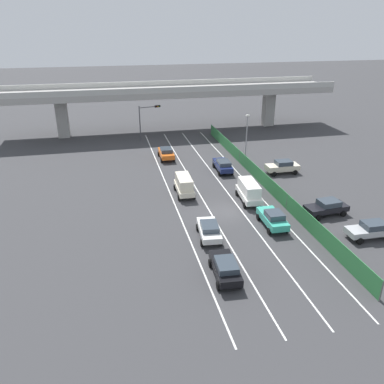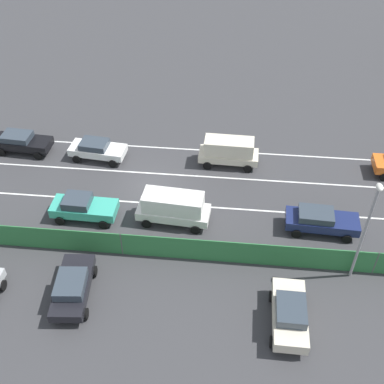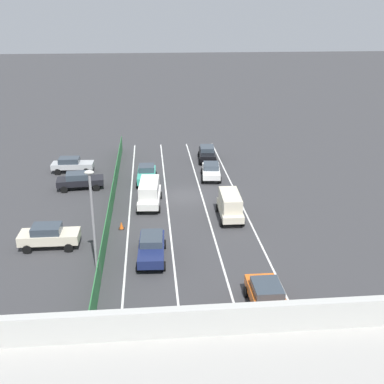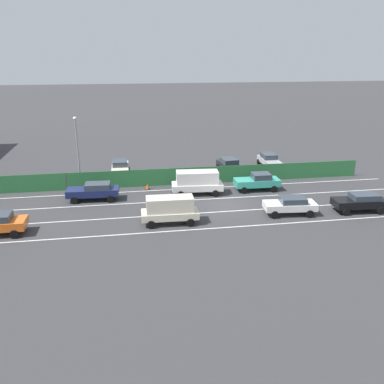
{
  "view_description": "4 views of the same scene",
  "coord_description": "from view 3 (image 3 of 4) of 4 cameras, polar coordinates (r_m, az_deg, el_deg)",
  "views": [
    {
      "loc": [
        -11.42,
        -34.66,
        18.29
      ],
      "look_at": [
        -2.99,
        2.99,
        1.26
      ],
      "focal_mm": 36.29,
      "sensor_mm": 36.0,
      "label": 1
    },
    {
      "loc": [
        25.87,
        5.49,
        22.67
      ],
      "look_at": [
        1.89,
        3.11,
        1.51
      ],
      "focal_mm": 44.92,
      "sensor_mm": 36.0,
      "label": 2
    },
    {
      "loc": [
        2.99,
        41.16,
        16.35
      ],
      "look_at": [
        -0.37,
        4.01,
        1.93
      ],
      "focal_mm": 44.79,
      "sensor_mm": 36.0,
      "label": 3
    },
    {
      "loc": [
        -33.25,
        8.57,
        12.84
      ],
      "look_at": [
        -0.26,
        3.08,
        1.43
      ],
      "focal_mm": 38.47,
      "sensor_mm": 36.0,
      "label": 4
    }
  ],
  "objects": [
    {
      "name": "lane_line_right_edge",
      "position": [
        38.08,
        -7.6,
        -4.49
      ],
      "size": [
        0.14,
        49.65,
        0.01
      ],
      "primitive_type": "cube",
      "color": "silver",
      "rests_on": "ground"
    },
    {
      "name": "car_taxi_orange",
      "position": [
        28.33,
        8.94,
        -12.19
      ],
      "size": [
        2.05,
        4.43,
        1.63
      ],
      "color": "orange",
      "rests_on": "ground"
    },
    {
      "name": "ground_plane",
      "position": [
        44.39,
        -0.94,
        -0.48
      ],
      "size": [
        300.0,
        300.0,
        0.0
      ],
      "primitive_type": "plane",
      "color": "#38383A"
    },
    {
      "name": "car_hatchback_white",
      "position": [
        48.82,
        2.29,
        2.61
      ],
      "size": [
        2.29,
        4.42,
        1.5
      ],
      "color": "silver",
      "rests_on": "ground"
    },
    {
      "name": "lane_line_left_edge",
      "position": [
        38.84,
        7.1,
        -3.93
      ],
      "size": [
        0.14,
        49.65,
        0.01
      ],
      "primitive_type": "cube",
      "color": "silver",
      "rests_on": "ground"
    },
    {
      "name": "parked_sedan_dark",
      "position": [
        47.16,
        -13.25,
        1.42
      ],
      "size": [
        4.53,
        2.35,
        1.6
      ],
      "color": "black",
      "rests_on": "ground"
    },
    {
      "name": "traffic_cone",
      "position": [
        38.19,
        -8.4,
        -3.97
      ],
      "size": [
        0.47,
        0.47,
        0.63
      ],
      "color": "orange",
      "rests_on": "ground"
    },
    {
      "name": "lane_line_mid_left",
      "position": [
        38.31,
        2.28,
        -4.14
      ],
      "size": [
        0.14,
        49.65,
        0.01
      ],
      "primitive_type": "cube",
      "color": "silver",
      "rests_on": "ground"
    },
    {
      "name": "car_sedan_navy",
      "position": [
        33.39,
        -4.84,
        -6.51
      ],
      "size": [
        2.12,
        4.73,
        1.59
      ],
      "color": "navy",
      "rests_on": "ground"
    },
    {
      "name": "car_sedan_black",
      "position": [
        54.61,
        1.81,
        4.68
      ],
      "size": [
        2.19,
        4.52,
        1.57
      ],
      "color": "black",
      "rests_on": "ground"
    },
    {
      "name": "lane_line_mid_right",
      "position": [
        38.05,
        -2.65,
        -4.33
      ],
      "size": [
        0.14,
        49.65,
        0.01
      ],
      "primitive_type": "cube",
      "color": "silver",
      "rests_on": "ground"
    },
    {
      "name": "parked_wagon_silver",
      "position": [
        52.2,
        -14.12,
        3.25
      ],
      "size": [
        4.36,
        1.99,
        1.59
      ],
      "color": "#B2B5B7",
      "rests_on": "ground"
    },
    {
      "name": "green_fence",
      "position": [
        37.82,
        -9.93,
        -3.36
      ],
      "size": [
        0.1,
        45.75,
        1.76
      ],
      "color": "#2D753D",
      "rests_on": "ground"
    },
    {
      "name": "car_van_white",
      "position": [
        41.96,
        -5.11,
        -0.02
      ],
      "size": [
        2.3,
        4.89,
        2.25
      ],
      "color": "silver",
      "rests_on": "ground"
    },
    {
      "name": "car_van_cream",
      "position": [
        39.38,
        4.56,
        -1.51
      ],
      "size": [
        2.03,
        4.51,
        2.18
      ],
      "color": "beige",
      "rests_on": "ground"
    },
    {
      "name": "car_taxi_teal",
      "position": [
        47.75,
        -5.42,
        2.18
      ],
      "size": [
        2.06,
        4.38,
        1.69
      ],
      "color": "teal",
      "rests_on": "ground"
    },
    {
      "name": "street_lamp",
      "position": [
        30.79,
        -11.78,
        -2.37
      ],
      "size": [
        0.6,
        0.36,
        7.09
      ],
      "color": "gray",
      "rests_on": "ground"
    },
    {
      "name": "parked_sedan_cream",
      "position": [
        36.27,
        -16.68,
        -4.95
      ],
      "size": [
        4.29,
        2.04,
        1.72
      ],
      "color": "beige",
      "rests_on": "ground"
    }
  ]
}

